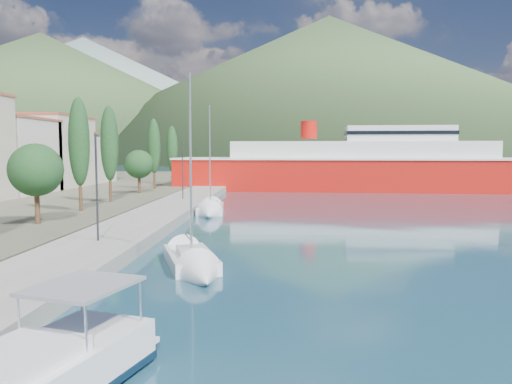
{
  "coord_description": "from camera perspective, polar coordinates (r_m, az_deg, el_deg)",
  "views": [
    {
      "loc": [
        1.48,
        -15.46,
        5.94
      ],
      "look_at": [
        0.0,
        14.0,
        3.5
      ],
      "focal_mm": 35.0,
      "sensor_mm": 36.0,
      "label": 1
    }
  ],
  "objects": [
    {
      "name": "ground",
      "position": [
        135.6,
        2.24,
        2.21
      ],
      "size": [
        1400.0,
        1400.0,
        0.0
      ],
      "primitive_type": "plane",
      "color": "#1C4254"
    },
    {
      "name": "quay",
      "position": [
        43.12,
        -11.23,
        -2.74
      ],
      "size": [
        5.0,
        88.0,
        0.8
      ],
      "primitive_type": "cube",
      "color": "gray",
      "rests_on": "ground"
    },
    {
      "name": "hills_far",
      "position": [
        652.76,
        15.25,
        10.85
      ],
      "size": [
        1480.0,
        900.0,
        180.0
      ],
      "color": "gray",
      "rests_on": "ground"
    },
    {
      "name": "hills_near",
      "position": [
        402.13,
        17.05,
        10.7
      ],
      "size": [
        1010.0,
        520.0,
        115.0
      ],
      "color": "#3A542E",
      "rests_on": "ground"
    },
    {
      "name": "tree_row",
      "position": [
        49.99,
        -17.63,
        4.19
      ],
      "size": [
        3.79,
        64.07,
        9.87
      ],
      "color": "#47301E",
      "rests_on": "land_strip"
    },
    {
      "name": "lamp_posts",
      "position": [
        31.09,
        -16.83,
        1.1
      ],
      "size": [
        0.15,
        46.02,
        6.06
      ],
      "color": "#2D2D33",
      "rests_on": "quay"
    },
    {
      "name": "sailboat_near",
      "position": [
        24.55,
        -6.84,
        -8.6
      ],
      "size": [
        4.52,
        7.75,
        10.68
      ],
      "color": "silver",
      "rests_on": "ground"
    },
    {
      "name": "sailboat_mid",
      "position": [
        46.5,
        -5.33,
        -2.24
      ],
      "size": [
        3.14,
        7.81,
        11.2
      ],
      "color": "silver",
      "rests_on": "ground"
    },
    {
      "name": "ferry",
      "position": [
        77.34,
        11.87,
        2.71
      ],
      "size": [
        56.12,
        15.24,
        11.02
      ],
      "color": "red",
      "rests_on": "ground"
    }
  ]
}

